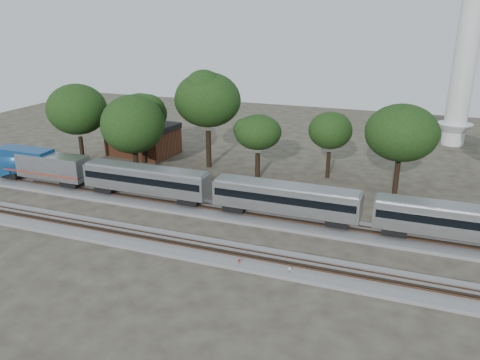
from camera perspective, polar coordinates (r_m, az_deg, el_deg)
name	(u,v)px	position (r m, az deg, el deg)	size (l,w,h in m)	color
ground	(230,237)	(52.60, -1.19, -7.02)	(160.00, 160.00, 0.00)	#383328
track_far	(248,215)	(57.60, 1.01, -4.33)	(160.00, 5.00, 0.73)	slate
track_near	(216,252)	(49.23, -2.92, -8.75)	(160.00, 5.00, 0.73)	slate
train	(369,209)	(53.80, 15.41, -3.38)	(109.37, 3.12, 4.60)	silver
switch_stand_red	(239,262)	(46.57, -0.10, -9.99)	(0.28, 0.11, 0.89)	#512D19
switch_stand_white	(290,271)	(45.32, 6.06, -10.95)	(0.31, 0.06, 0.97)	#512D19
switch_lever	(272,274)	(45.63, 3.88, -11.33)	(0.50, 0.30, 0.30)	#512D19
brick_building	(143,139)	(84.55, -11.72, 4.94)	(12.00, 9.03, 5.42)	brown
tree_0	(77,109)	(77.72, -19.25, 8.12)	(9.70, 9.70, 13.67)	black
tree_1	(141,114)	(77.94, -12.00, 7.88)	(8.43, 8.43, 11.89)	black
tree_2	(133,124)	(70.93, -12.93, 6.64)	(8.39, 8.39, 11.84)	black
tree_3	(208,100)	(73.89, -3.98, 9.72)	(11.12, 11.12, 15.68)	black
tree_4	(258,132)	(69.14, 2.21, 5.83)	(7.25, 7.25, 10.22)	black
tree_5	(330,131)	(70.55, 10.95, 5.93)	(7.45, 7.45, 10.50)	black
tree_6	(402,133)	(65.66, 19.11, 5.45)	(8.87, 8.87, 12.51)	black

